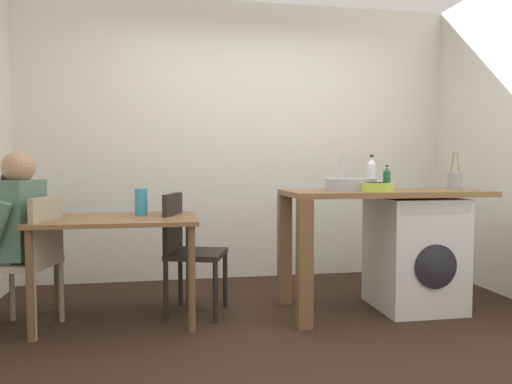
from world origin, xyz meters
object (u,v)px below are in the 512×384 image
at_px(dining_table, 119,231).
at_px(mixing_bowl, 377,187).
at_px(chair_opposite, 187,246).
at_px(bottle_squat_brown, 387,178).
at_px(washing_machine, 414,253).
at_px(chair_person_seat, 32,255).
at_px(seated_person, 8,231).
at_px(utensil_crock, 455,180).
at_px(bottle_tall_green, 371,173).
at_px(vase, 141,202).

distance_m(dining_table, mixing_bowl, 1.86).
height_order(chair_opposite, bottle_squat_brown, bottle_squat_brown).
xyz_separation_m(washing_machine, mixing_bowl, (-0.41, -0.20, 0.53)).
bearing_deg(chair_person_seat, seated_person, 90.00).
relative_size(washing_machine, utensil_crock, 2.87).
bearing_deg(bottle_squat_brown, bottle_tall_green, 163.09).
relative_size(mixing_bowl, vase, 1.18).
height_order(chair_opposite, mixing_bowl, mixing_bowl).
xyz_separation_m(chair_opposite, mixing_bowl, (1.34, -0.36, 0.45)).
distance_m(chair_person_seat, vase, 0.80).
xyz_separation_m(bottle_tall_green, vase, (-1.81, -0.03, -0.21)).
relative_size(bottle_tall_green, mixing_bowl, 1.17).
distance_m(washing_machine, mixing_bowl, 0.69).
distance_m(seated_person, mixing_bowl, 2.54).
xyz_separation_m(seated_person, mixing_bowl, (2.52, -0.21, 0.29)).
distance_m(dining_table, vase, 0.27).
bearing_deg(vase, washing_machine, -5.28).
bearing_deg(bottle_tall_green, mixing_bowl, -108.98).
bearing_deg(dining_table, bottle_squat_brown, 2.62).
distance_m(seated_person, vase, 0.89).
bearing_deg(bottle_squat_brown, vase, 179.85).
bearing_deg(vase, bottle_tall_green, 0.95).
bearing_deg(chair_person_seat, vase, -59.43).
xyz_separation_m(seated_person, bottle_tall_green, (2.66, 0.21, 0.37)).
height_order(seated_person, bottle_squat_brown, seated_person).
xyz_separation_m(dining_table, mixing_bowl, (1.81, -0.29, 0.31)).
xyz_separation_m(dining_table, seated_person, (-0.70, -0.08, 0.03)).
relative_size(dining_table, chair_person_seat, 1.22).
distance_m(chair_opposite, washing_machine, 1.75).
bearing_deg(seated_person, mixing_bowl, -81.45).
bearing_deg(utensil_crock, mixing_bowl, -162.09).
relative_size(dining_table, chair_opposite, 1.22).
bearing_deg(dining_table, seated_person, -173.51).
bearing_deg(seated_person, chair_opposite, -69.40).
distance_m(seated_person, washing_machine, 2.93).
bearing_deg(mixing_bowl, bottle_tall_green, 71.02).
relative_size(bottle_tall_green, vase, 1.39).
distance_m(dining_table, chair_opposite, 0.50).
bearing_deg(chair_opposite, seated_person, -65.68).
xyz_separation_m(bottle_tall_green, mixing_bowl, (-0.14, -0.42, -0.09)).
bearing_deg(bottle_tall_green, washing_machine, -40.23).
bearing_deg(washing_machine, seated_person, 179.78).
bearing_deg(seated_person, washing_machine, -76.93).
bearing_deg(washing_machine, bottle_tall_green, 139.77).
height_order(mixing_bowl, utensil_crock, utensil_crock).
height_order(chair_person_seat, chair_opposite, same).
distance_m(chair_person_seat, bottle_tall_green, 2.58).
distance_m(bottle_tall_green, mixing_bowl, 0.45).
bearing_deg(dining_table, chair_person_seat, -167.93).
relative_size(seated_person, bottle_squat_brown, 6.28).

